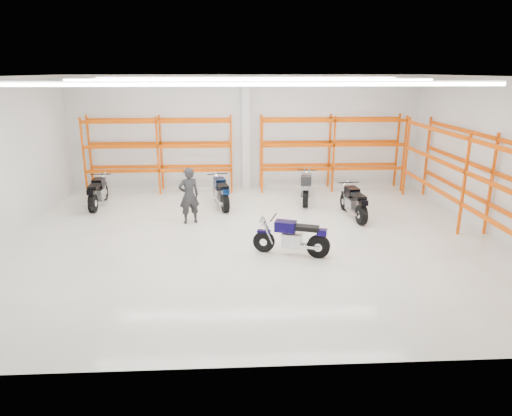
{
  "coord_description": "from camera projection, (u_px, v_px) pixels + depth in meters",
  "views": [
    {
      "loc": [
        -0.56,
        -12.38,
        4.65
      ],
      "look_at": [
        0.12,
        0.5,
        0.75
      ],
      "focal_mm": 32.0,
      "sensor_mm": 36.0,
      "label": 1
    }
  ],
  "objects": [
    {
      "name": "room_shell",
      "position": [
        252.0,
        123.0,
        12.29
      ],
      "size": [
        14.02,
        12.02,
        4.51
      ],
      "color": "white",
      "rests_on": "ground"
    },
    {
      "name": "motorcycle_back_a",
      "position": [
        98.0,
        193.0,
        16.08
      ],
      "size": [
        0.72,
        2.18,
        1.07
      ],
      "color": "black",
      "rests_on": "ground"
    },
    {
      "name": "pallet_racking_side",
      "position": [
        479.0,
        174.0,
        13.01
      ],
      "size": [
        0.87,
        9.07,
        3.0
      ],
      "color": "#D54E08",
      "rests_on": "ground"
    },
    {
      "name": "structural_column",
      "position": [
        246.0,
        133.0,
        18.12
      ],
      "size": [
        0.32,
        0.32,
        4.5
      ],
      "primitive_type": "cube",
      "color": "white",
      "rests_on": "ground"
    },
    {
      "name": "standing_man",
      "position": [
        189.0,
        196.0,
        14.27
      ],
      "size": [
        0.76,
        0.62,
        1.79
      ],
      "primitive_type": "imported",
      "rotation": [
        0.0,
        0.0,
        3.48
      ],
      "color": "black",
      "rests_on": "ground"
    },
    {
      "name": "motorcycle_back_d",
      "position": [
        354.0,
        203.0,
        14.86
      ],
      "size": [
        0.72,
        2.18,
        1.07
      ],
      "color": "black",
      "rests_on": "ground"
    },
    {
      "name": "pallet_racking_back_left",
      "position": [
        159.0,
        147.0,
        17.76
      ],
      "size": [
        5.67,
        0.87,
        3.0
      ],
      "color": "#D54E08",
      "rests_on": "ground"
    },
    {
      "name": "ground",
      "position": [
        253.0,
        238.0,
        13.21
      ],
      "size": [
        14.0,
        14.0,
        0.0
      ],
      "primitive_type": "plane",
      "color": "beige",
      "rests_on": "ground"
    },
    {
      "name": "pallet_racking_back_right",
      "position": [
        332.0,
        146.0,
        18.1
      ],
      "size": [
        5.67,
        0.87,
        3.0
      ],
      "color": "#D54E08",
      "rests_on": "ground"
    },
    {
      "name": "motorcycle_back_c",
      "position": [
        306.0,
        188.0,
        16.57
      ],
      "size": [
        0.84,
        2.3,
        1.18
      ],
      "color": "black",
      "rests_on": "ground"
    },
    {
      "name": "motorcycle_main",
      "position": [
        295.0,
        238.0,
        11.86
      ],
      "size": [
        1.99,
        0.91,
        1.0
      ],
      "color": "black",
      "rests_on": "ground"
    },
    {
      "name": "motorcycle_back_b",
      "position": [
        221.0,
        193.0,
        16.08
      ],
      "size": [
        0.8,
        2.19,
        1.08
      ],
      "color": "black",
      "rests_on": "ground"
    }
  ]
}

